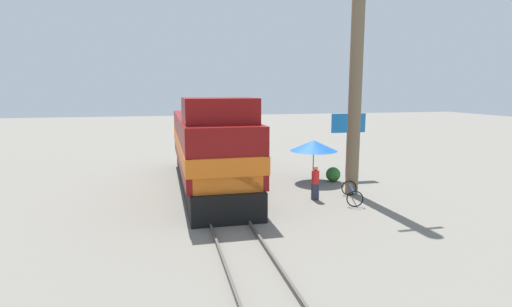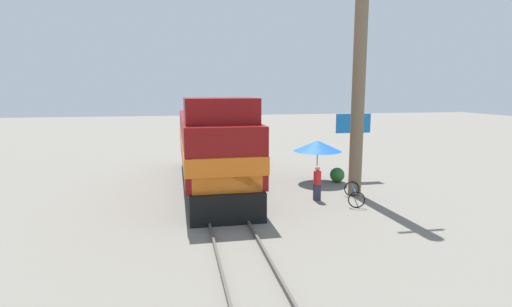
% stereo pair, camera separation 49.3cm
% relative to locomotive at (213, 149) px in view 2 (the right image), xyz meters
% --- Properties ---
extents(ground_plane, '(120.00, 120.00, 0.00)m').
position_rel_locomotive_xyz_m(ground_plane, '(0.00, -2.78, -1.97)').
color(ground_plane, slate).
extents(rail_near, '(0.08, 35.88, 0.15)m').
position_rel_locomotive_xyz_m(rail_near, '(-0.72, -2.78, -1.89)').
color(rail_near, '#4C4742').
rests_on(rail_near, ground_plane).
extents(rail_far, '(0.08, 35.88, 0.15)m').
position_rel_locomotive_xyz_m(rail_far, '(0.72, -2.78, -1.89)').
color(rail_far, '#4C4742').
rests_on(rail_far, ground_plane).
extents(locomotive, '(3.11, 12.83, 4.60)m').
position_rel_locomotive_xyz_m(locomotive, '(0.00, 0.00, 0.00)').
color(locomotive, black).
rests_on(locomotive, ground_plane).
extents(utility_pole, '(1.80, 0.60, 11.76)m').
position_rel_locomotive_xyz_m(utility_pole, '(6.40, -2.84, 3.94)').
color(utility_pole, '#726047').
rests_on(utility_pole, ground_plane).
extents(vendor_umbrella, '(2.55, 2.55, 2.25)m').
position_rel_locomotive_xyz_m(vendor_umbrella, '(5.58, 0.06, -0.01)').
color(vendor_umbrella, '#4C4C4C').
rests_on(vendor_umbrella, ground_plane).
extents(billboard_sign, '(2.03, 0.12, 3.60)m').
position_rel_locomotive_xyz_m(billboard_sign, '(7.86, 0.67, 0.79)').
color(billboard_sign, '#595959').
rests_on(billboard_sign, ground_plane).
extents(shrub_cluster, '(0.78, 0.78, 0.78)m').
position_rel_locomotive_xyz_m(shrub_cluster, '(6.63, -0.22, -1.58)').
color(shrub_cluster, '#2D722D').
rests_on(shrub_cluster, ground_plane).
extents(person_bystander, '(0.34, 0.34, 1.57)m').
position_rel_locomotive_xyz_m(person_bystander, '(4.32, -3.42, -1.12)').
color(person_bystander, '#2D3347').
rests_on(person_bystander, ground_plane).
extents(bicycle, '(1.29, 2.05, 0.71)m').
position_rel_locomotive_xyz_m(bicycle, '(5.85, -3.97, -1.60)').
color(bicycle, black).
rests_on(bicycle, ground_plane).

